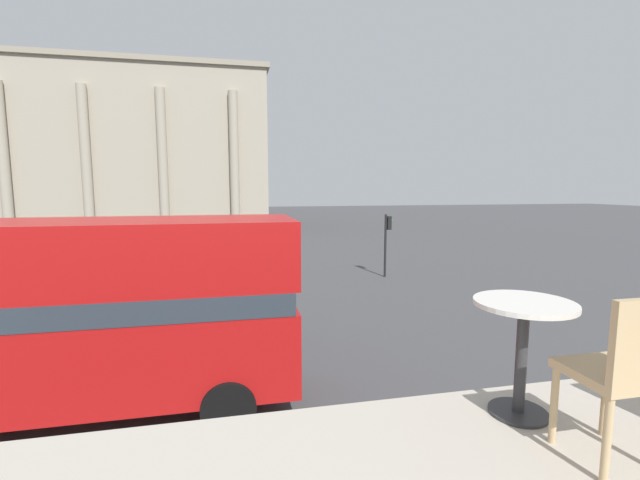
# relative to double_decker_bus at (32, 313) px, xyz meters

# --- Properties ---
(double_decker_bus) EXTENTS (10.11, 2.63, 4.01)m
(double_decker_bus) POSITION_rel_double_decker_bus_xyz_m (0.00, 0.00, 0.00)
(double_decker_bus) COLOR black
(double_decker_bus) RESTS_ON ground_plane
(cafe_dining_table) EXTENTS (0.60, 0.60, 0.73)m
(cafe_dining_table) POSITION_rel_double_decker_bus_xyz_m (5.50, -6.75, 1.52)
(cafe_dining_table) COLOR #2D2D30
(cafe_dining_table) RESTS_ON cafe_floor_slab
(cafe_chair_0) EXTENTS (0.40, 0.40, 0.91)m
(cafe_chair_0) POSITION_rel_double_decker_bus_xyz_m (5.65, -7.30, 1.50)
(cafe_chair_0) COLOR tan
(cafe_chair_0) RESTS_ON cafe_floor_slab
(plaza_building_left) EXTENTS (34.10, 15.58, 16.84)m
(plaza_building_left) POSITION_rel_double_decker_bus_xyz_m (-8.89, 42.12, 6.18)
(plaza_building_left) COLOR #A39984
(plaza_building_left) RESTS_ON ground_plane
(traffic_light_near) EXTENTS (0.42, 0.24, 3.64)m
(traffic_light_near) POSITION_rel_double_decker_bus_xyz_m (5.37, 3.23, 0.14)
(traffic_light_near) COLOR black
(traffic_light_near) RESTS_ON ground_plane
(traffic_light_mid) EXTENTS (0.42, 0.24, 3.27)m
(traffic_light_mid) POSITION_rel_double_decker_bus_xyz_m (11.76, 11.74, -0.09)
(traffic_light_mid) COLOR black
(traffic_light_mid) RESTS_ON ground_plane
(car_white) EXTENTS (4.20, 1.93, 1.35)m
(car_white) POSITION_rel_double_decker_bus_xyz_m (4.25, 16.79, -1.55)
(car_white) COLOR black
(car_white) RESTS_ON ground_plane
(car_navy) EXTENTS (4.20, 1.93, 1.35)m
(car_navy) POSITION_rel_double_decker_bus_xyz_m (0.47, 12.92, -1.55)
(car_navy) COLOR black
(car_navy) RESTS_ON ground_plane
(pedestrian_white) EXTENTS (0.32, 0.32, 1.62)m
(pedestrian_white) POSITION_rel_double_decker_bus_xyz_m (-1.01, 20.44, -1.32)
(pedestrian_white) COLOR #282B33
(pedestrian_white) RESTS_ON ground_plane
(pedestrian_blue) EXTENTS (0.32, 0.32, 1.59)m
(pedestrian_blue) POSITION_rel_double_decker_bus_xyz_m (-2.38, 3.79, -1.34)
(pedestrian_blue) COLOR #282B33
(pedestrian_blue) RESTS_ON ground_plane
(pedestrian_red) EXTENTS (0.32, 0.32, 1.74)m
(pedestrian_red) POSITION_rel_double_decker_bus_xyz_m (-4.22, 23.79, -1.25)
(pedestrian_red) COLOR #282B33
(pedestrian_red) RESTS_ON ground_plane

